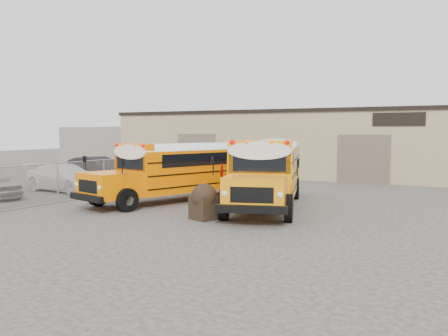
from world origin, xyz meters
The scene contains 9 objects.
ground centered at (0.00, 0.00, 0.00)m, with size 120.00×120.00×0.00m, color #33322F.
warehouse centered at (0.00, 19.99, 2.37)m, with size 30.20×10.20×4.67m.
chainlink_fence centered at (-6.00, 3.00, 0.90)m, with size 0.07×18.07×1.81m.
distant_building_left centered at (-22.00, 22.00, 1.80)m, with size 8.00×6.00×3.60m, color gray.
school_bus_left centered at (-0.14, 8.90, 1.57)m, with size 4.70×9.50×2.71m.
school_bus_right centered at (0.55, 9.67, 1.67)m, with size 5.29×10.10×2.88m.
tarp_bundle centered at (1.83, -0.45, 0.67)m, with size 1.10×1.04×1.31m.
car_white centered at (-9.04, 3.37, 0.73)m, with size 2.05×5.04×1.46m, color white.
car_dark centered at (-10.59, 7.50, 0.81)m, with size 1.71×4.91×1.62m, color black.
Camera 1 is at (10.98, -15.84, 3.19)m, focal length 40.00 mm.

